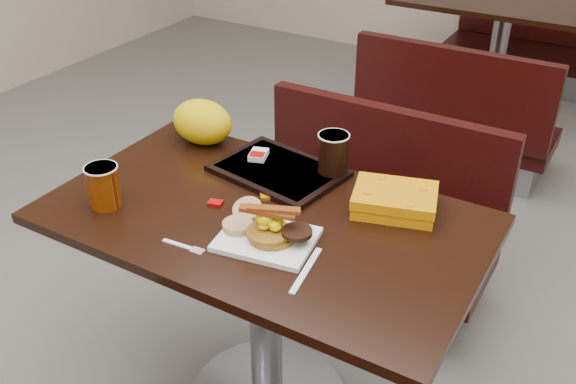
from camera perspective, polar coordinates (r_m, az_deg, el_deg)
The scene contains 22 objects.
table_near at distance 2.01m, azimuth -1.98°, elevation -10.98°, with size 1.20×0.70×0.75m, color black, non-canonical shape.
bench_near_n at distance 2.51m, azimuth 6.57°, elevation -1.88°, with size 1.00×0.46×0.72m, color black, non-canonical shape.
table_far at distance 4.16m, azimuth 17.86°, elevation 10.82°, with size 1.20×0.70×0.75m, color black, non-canonical shape.
bench_far_s at distance 3.52m, azimuth 14.86°, elevation 7.41°, with size 1.00×0.46×0.72m, color black, non-canonical shape.
bench_far_n at distance 4.81m, azimuth 20.03°, elevation 12.96°, with size 1.00×0.46×0.72m, color black, non-canonical shape.
platter at distance 1.67m, azimuth -1.90°, elevation -4.19°, with size 0.24×0.19×0.01m, color white.
pancake_stack at distance 1.65m, azimuth -1.42°, elevation -3.70°, with size 0.12×0.12×0.02m, color #8F6517.
sausage_patty at distance 1.63m, azimuth 0.81°, elevation -3.54°, with size 0.08×0.08×0.01m, color black.
scrambled_eggs at distance 1.65m, azimuth -2.00°, elevation -2.45°, with size 0.09×0.07×0.04m, color #FFEC05.
bacon_strips at distance 1.62m, azimuth -1.86°, elevation -1.71°, with size 0.14×0.06×0.01m, color #4D1505, non-canonical shape.
muffin_bottom at distance 1.70m, azimuth -4.45°, elevation -2.96°, with size 0.08×0.08×0.02m, color #A48156.
muffin_top at distance 1.74m, azimuth -3.58°, elevation -1.57°, with size 0.08×0.08×0.02m, color #A48156.
coffee_cup_near at distance 1.86m, azimuth -15.93°, elevation 0.48°, with size 0.09×0.09×0.12m, color #9B4105.
fork at distance 1.68m, azimuth -9.71°, elevation -4.56°, with size 0.12×0.02×0.00m, color white, non-canonical shape.
knife at distance 1.57m, azimuth 1.61°, elevation -6.90°, with size 0.19×0.02×0.00m, color white.
condiment_syrup at distance 1.85m, azimuth -1.81°, elevation -0.37°, with size 0.04×0.03×0.01m, color #A05406.
condiment_ketchup at distance 1.83m, azimuth -6.42°, elevation -0.97°, with size 0.04×0.03×0.01m, color #8C0504.
tray at distance 1.97m, azimuth -0.86°, elevation 1.88°, with size 0.37×0.27×0.02m, color black.
hashbrown_sleeve_left at distance 2.02m, azimuth -2.61°, elevation 3.29°, with size 0.05×0.07×0.02m, color silver.
coffee_cup_far at distance 1.92m, azimuth 4.00°, elevation 3.43°, with size 0.09×0.09×0.12m, color black.
clamshell at distance 1.80m, azimuth 9.37°, elevation -0.74°, with size 0.23×0.17×0.06m, color orange.
paper_bag at distance 2.15m, azimuth -7.56°, elevation 6.14°, with size 0.21×0.15×0.15m, color yellow.
Camera 1 is at (0.81, -1.25, 1.72)m, focal length 40.37 mm.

